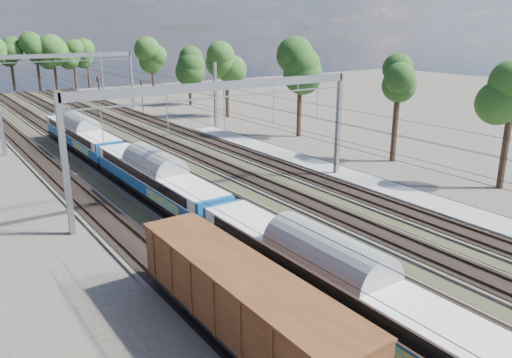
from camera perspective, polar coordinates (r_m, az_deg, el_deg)
track_bed at (r=51.25m, az=-12.25°, el=2.31°), size 21.00×130.00×0.34m
platform at (r=39.26m, az=19.73°, el=-2.74°), size 3.00×70.00×0.30m
catenary at (r=57.33m, az=-15.38°, el=10.03°), size 25.65×130.00×9.00m
tree_belt at (r=96.18m, az=-19.88°, el=13.20°), size 39.93×101.99×11.53m
emu_train at (r=37.72m, az=-11.24°, el=0.61°), size 2.68×56.76×3.92m
freight_boxcar at (r=20.77m, az=-1.65°, el=-13.78°), size 2.76×13.32×3.43m
worker at (r=75.04m, az=-20.73°, el=6.84°), size 0.50×0.73×1.91m
signal_near at (r=74.41m, az=-17.46°, el=9.38°), size 0.44×0.40×6.16m
signal_far at (r=77.55m, az=-12.91°, el=9.54°), size 0.35×0.32×5.19m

